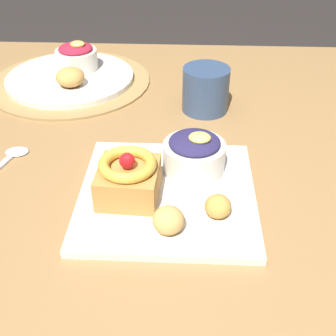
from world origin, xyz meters
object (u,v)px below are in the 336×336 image
at_px(cake_slice, 128,178).
at_px(back_pastry, 70,77).
at_px(back_plate, 70,78).
at_px(back_ramekin, 77,57).
at_px(fritter_middle, 168,220).
at_px(spoon, 7,160).
at_px(berry_ramekin, 194,153).
at_px(coffee_mug, 206,90).
at_px(front_plate, 167,194).
at_px(fritter_front, 218,206).

height_order(cake_slice, back_pastry, cake_slice).
relative_size(back_plate, back_pastry, 4.70).
distance_m(cake_slice, back_ramekin, 0.48).
bearing_deg(back_ramekin, fritter_middle, -65.79).
relative_size(cake_slice, back_plate, 0.33).
distance_m(cake_slice, spoon, 0.24).
bearing_deg(back_plate, fritter_middle, -63.13).
height_order(berry_ramekin, spoon, berry_ramekin).
height_order(back_ramekin, coffee_mug, coffee_mug).
distance_m(cake_slice, back_plate, 0.45).
bearing_deg(berry_ramekin, front_plate, -123.54).
relative_size(fritter_front, fritter_middle, 0.86).
bearing_deg(fritter_front, cake_slice, 163.15).
xyz_separation_m(back_plate, back_ramekin, (0.01, 0.04, 0.04)).
height_order(front_plate, berry_ramekin, berry_ramekin).
height_order(cake_slice, spoon, cake_slice).
relative_size(back_plate, spoon, 2.29).
relative_size(berry_ramekin, back_ramekin, 1.05).
height_order(cake_slice, back_plate, cake_slice).
relative_size(front_plate, back_plate, 0.92).
relative_size(cake_slice, spoon, 0.75).
height_order(cake_slice, back_ramekin, cake_slice).
bearing_deg(front_plate, back_plate, 121.00).
relative_size(front_plate, fritter_middle, 6.00).
distance_m(back_pastry, coffee_mug, 0.29).
height_order(fritter_middle, back_plate, fritter_middle).
distance_m(fritter_middle, back_plate, 0.54).
distance_m(berry_ramekin, back_pastry, 0.39).
bearing_deg(front_plate, fritter_middle, -86.32).
xyz_separation_m(back_plate, back_pastry, (0.02, -0.05, 0.03)).
height_order(cake_slice, fritter_middle, cake_slice).
distance_m(fritter_front, back_plate, 0.54).
relative_size(back_pastry, spoon, 0.49).
xyz_separation_m(front_plate, back_plate, (-0.24, 0.40, 0.01)).
relative_size(front_plate, fritter_front, 7.01).
distance_m(front_plate, berry_ramekin, 0.08).
bearing_deg(back_ramekin, front_plate, -62.31).
xyz_separation_m(fritter_middle, back_pastry, (-0.23, 0.43, 0.01)).
relative_size(back_ramekin, spoon, 0.76).
bearing_deg(cake_slice, coffee_mug, 68.16).
distance_m(berry_ramekin, coffee_mug, 0.22).
relative_size(fritter_middle, back_plate, 0.15).
xyz_separation_m(front_plate, back_ramekin, (-0.23, 0.43, 0.04)).
bearing_deg(coffee_mug, back_ramekin, 152.39).
distance_m(berry_ramekin, spoon, 0.32).
height_order(cake_slice, fritter_front, cake_slice).
distance_m(back_ramekin, back_pastry, 0.09).
height_order(berry_ramekin, back_plate, berry_ramekin).
distance_m(front_plate, back_plate, 0.46).
bearing_deg(fritter_middle, back_plate, 116.87).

